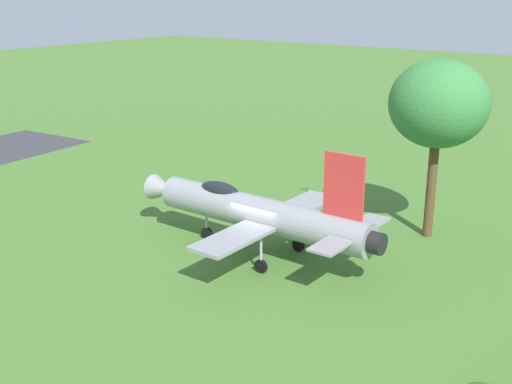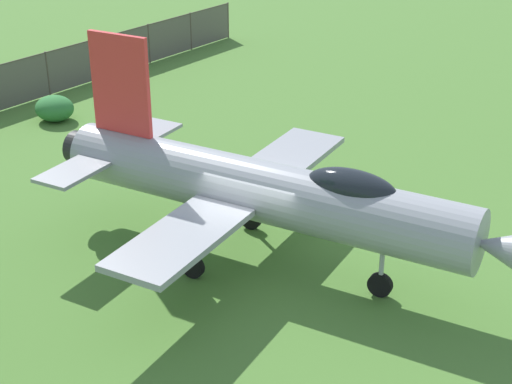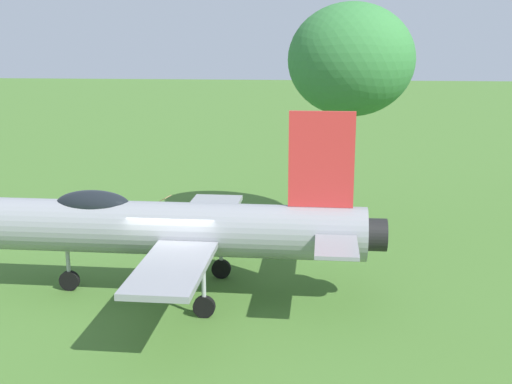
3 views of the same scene
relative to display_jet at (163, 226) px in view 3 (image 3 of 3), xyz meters
name	(u,v)px [view 3 (image 3 of 3)]	position (x,y,z in m)	size (l,w,h in m)	color
ground_plane	(177,294)	(0.00, -0.35, -2.08)	(200.00, 200.00, 0.00)	#47722D
display_jet	(163,226)	(0.00, 0.00, 0.00)	(9.29, 12.87, 5.45)	gray
shade_tree	(351,61)	(6.89, -5.54, 4.46)	(4.43, 4.67, 8.67)	brown
info_plaque	(164,203)	(7.30, 1.77, -1.23)	(0.67, 0.51, 1.14)	#333333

